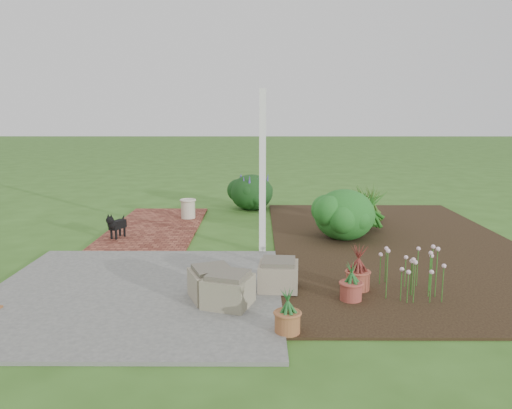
{
  "coord_description": "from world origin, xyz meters",
  "views": [
    {
      "loc": [
        0.23,
        -7.45,
        2.14
      ],
      "look_at": [
        0.2,
        0.4,
        0.7
      ],
      "focal_mm": 35.0,
      "sensor_mm": 36.0,
      "label": 1
    }
  ],
  "objects_px": {
    "stone_trough_near": "(228,291)",
    "black_dog": "(116,224)",
    "evergreen_shrub": "(344,213)",
    "cream_ceramic_urn": "(188,209)"
  },
  "relations": [
    {
      "from": "cream_ceramic_urn",
      "to": "black_dog",
      "type": "bearing_deg",
      "value": -120.94
    },
    {
      "from": "stone_trough_near",
      "to": "cream_ceramic_urn",
      "type": "bearing_deg",
      "value": 103.15
    },
    {
      "from": "black_dog",
      "to": "cream_ceramic_urn",
      "type": "bearing_deg",
      "value": 81.42
    },
    {
      "from": "stone_trough_near",
      "to": "black_dog",
      "type": "distance_m",
      "value": 3.66
    },
    {
      "from": "evergreen_shrub",
      "to": "stone_trough_near",
      "type": "bearing_deg",
      "value": -120.42
    },
    {
      "from": "cream_ceramic_urn",
      "to": "evergreen_shrub",
      "type": "distance_m",
      "value": 3.31
    },
    {
      "from": "cream_ceramic_urn",
      "to": "stone_trough_near",
      "type": "bearing_deg",
      "value": -76.85
    },
    {
      "from": "black_dog",
      "to": "evergreen_shrub",
      "type": "height_order",
      "value": "evergreen_shrub"
    },
    {
      "from": "stone_trough_near",
      "to": "black_dog",
      "type": "height_order",
      "value": "black_dog"
    },
    {
      "from": "stone_trough_near",
      "to": "black_dog",
      "type": "relative_size",
      "value": 1.07
    }
  ]
}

